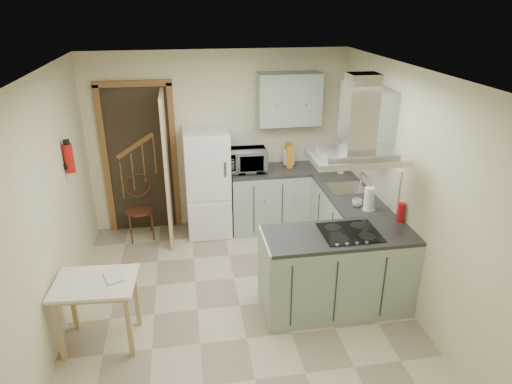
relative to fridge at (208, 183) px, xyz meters
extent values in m
plane|color=#B9AF90|center=(0.20, -1.80, -0.75)|extent=(4.20, 4.20, 0.00)
plane|color=silver|center=(0.20, -1.80, 1.75)|extent=(4.20, 4.20, 0.00)
plane|color=beige|center=(0.20, 0.30, 0.50)|extent=(3.60, 0.00, 3.60)
plane|color=beige|center=(-1.60, -1.80, 0.50)|extent=(0.00, 4.20, 4.20)
plane|color=beige|center=(2.00, -1.80, 0.50)|extent=(0.00, 4.20, 4.20)
cube|color=brown|center=(-0.90, 0.27, 0.30)|extent=(1.10, 0.12, 2.10)
cube|color=white|center=(0.00, 0.00, 0.00)|extent=(0.60, 0.60, 1.50)
cube|color=#9EB2A0|center=(0.86, 0.00, -0.30)|extent=(1.08, 0.60, 0.90)
cube|color=#9EB2A0|center=(1.70, -0.68, -0.30)|extent=(0.60, 1.95, 0.90)
cube|color=beige|center=(1.16, 0.29, 0.40)|extent=(1.68, 0.02, 0.50)
cube|color=#9EB2A0|center=(1.15, 0.12, 1.10)|extent=(0.85, 0.35, 0.70)
cube|color=#9EB2A0|center=(1.82, -0.95, 1.10)|extent=(0.35, 0.90, 0.70)
cube|color=#9EB2A0|center=(1.22, -1.98, -0.30)|extent=(1.55, 0.65, 0.90)
cube|color=black|center=(1.32, -1.98, 0.16)|extent=(0.58, 0.50, 0.01)
cube|color=silver|center=(1.32, -1.98, 0.97)|extent=(0.90, 0.55, 0.10)
cube|color=silver|center=(1.70, -0.85, 0.16)|extent=(0.45, 0.40, 0.01)
cylinder|color=#B2140F|center=(-1.54, -0.90, 0.75)|extent=(0.10, 0.10, 0.32)
cube|color=tan|center=(-1.19, -2.14, -0.40)|extent=(0.78, 0.61, 0.70)
cube|color=#50331A|center=(-0.95, -0.03, -0.34)|extent=(0.42, 0.42, 0.82)
imported|color=black|center=(0.54, -0.01, 0.30)|extent=(0.56, 0.38, 0.31)
cylinder|color=white|center=(1.18, 0.11, 0.27)|extent=(0.21, 0.21, 0.24)
cube|color=orange|center=(1.17, 0.10, 0.31)|extent=(0.11, 0.22, 0.32)
imported|color=#A5A4AF|center=(1.80, -0.31, 0.23)|extent=(0.09, 0.09, 0.17)
cylinder|color=white|center=(1.72, -1.49, 0.29)|extent=(0.13, 0.13, 0.28)
imported|color=white|center=(1.63, -1.38, 0.19)|extent=(0.11, 0.11, 0.09)
cylinder|color=red|center=(1.95, -1.81, 0.26)|extent=(0.09, 0.09, 0.21)
imported|color=#9D3D34|center=(-1.09, -2.14, 0.00)|extent=(0.22, 0.26, 0.10)
camera|label=1|loc=(-0.29, -5.89, 2.37)|focal=32.00mm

